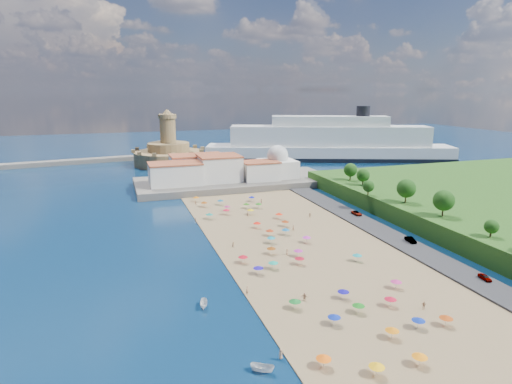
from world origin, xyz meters
name	(u,v)px	position (x,y,z in m)	size (l,w,h in m)	color
ground	(270,237)	(0.00, 0.00, 0.00)	(700.00, 700.00, 0.00)	#071938
terrace	(235,182)	(10.00, 73.00, 1.50)	(90.00, 36.00, 3.00)	#59544C
jetty	(177,172)	(-12.00, 108.00, 1.20)	(18.00, 70.00, 2.40)	#59544C
waterfront_buildings	(207,170)	(-3.05, 73.64, 7.88)	(57.00, 29.00, 11.00)	silver
domed_building	(277,164)	(30.00, 71.00, 8.97)	(16.00, 16.00, 15.00)	silver
fortress	(169,154)	(-12.00, 138.00, 6.68)	(40.00, 40.00, 32.40)	#A38451
cruise_ship	(329,144)	(85.13, 124.33, 9.88)	(151.06, 74.04, 33.36)	black
beach_parasols	(283,244)	(-0.46, -11.65, 2.15)	(30.52, 115.26, 2.20)	gray
beachgoers	(265,237)	(-2.21, -2.34, 1.13)	(39.92, 100.76, 1.89)	tan
moored_boats	(231,333)	(-25.00, -47.50, 0.75)	(7.67, 26.87, 1.52)	white
parked_cars	(396,233)	(36.00, -11.43, 1.36)	(2.25, 59.08, 1.43)	gray
hillside_trees	(422,196)	(49.40, -5.64, 10.34)	(12.41, 107.77, 8.05)	#382314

